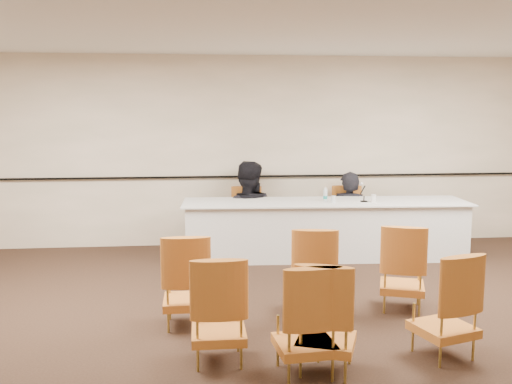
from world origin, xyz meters
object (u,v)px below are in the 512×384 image
aud_chair_back_left (218,308)px  panel_table (325,229)px  aud_chair_back_mid (305,318)px  aud_chair_front_mid (314,270)px  panelist_main (349,225)px  panelist_second (247,222)px  coffee_cup (373,199)px  water_bottle (325,194)px  aud_chair_back_right (444,304)px  panelist_main_chair (349,217)px  aud_chair_front_left (187,280)px  panelist_second_chair (247,218)px  microphone (364,193)px  aud_chair_front_right (403,267)px  aud_chair_extra (327,316)px  drinking_glass (333,199)px

aud_chair_back_left → panel_table: bearing=63.5°
aud_chair_back_mid → aud_chair_front_mid: bearing=69.7°
panelist_main → panelist_second: bearing=19.6°
coffee_cup → aud_chair_back_mid: (-1.65, -3.52, -0.41)m
panelist_second → water_bottle: (1.09, -0.65, 0.52)m
panelist_second → aud_chair_back_right: size_ratio=2.01×
panelist_main_chair → aud_chair_front_left: size_ratio=1.00×
panelist_main → aud_chair_back_mid: 4.53m
panelist_second → coffee_cup: (1.76, -0.83, 0.47)m
panelist_second_chair → aud_chair_back_right: same height
aud_chair_back_left → aud_chair_back_mid: bearing=-24.1°
microphone → aud_chair_front_mid: size_ratio=0.30×
coffee_cup → aud_chair_front_right: size_ratio=0.12×
panel_table → aud_chair_back_mid: 3.83m
aud_chair_front_mid → aud_chair_extra: (-0.16, -1.34, 0.00)m
panelist_second → aud_chair_extra: bearing=105.0°
aud_chair_front_mid → aud_chair_back_left: same height
aud_chair_front_mid → aud_chair_extra: same height
aud_chair_front_mid → drinking_glass: bearing=80.2°
water_bottle → aud_chair_front_left: bearing=-127.9°
microphone → aud_chair_extra: (-1.34, -3.53, -0.50)m
panelist_main_chair → aud_chair_front_right: (-0.17, -2.86, 0.00)m
aud_chair_front_right → aud_chair_extra: same height
coffee_cup → microphone: bearing=158.3°
drinking_glass → aud_chair_front_left: bearing=-130.6°
aud_chair_back_left → panelist_second: bearing=81.7°
drinking_glass → aud_chair_front_right: aud_chair_front_right is taller
drinking_glass → aud_chair_front_left: 3.19m
panel_table → drinking_glass: drinking_glass is taller
microphone → aud_chair_back_right: (-0.26, -3.35, -0.50)m
panelist_main → drinking_glass: bearing=81.3°
panelist_main_chair → aud_chair_back_left: same height
panelist_main_chair → water_bottle: water_bottle is taller
panelist_main → drinking_glass: size_ratio=16.92×
aud_chair_front_left → aud_chair_back_left: 0.91m
aud_chair_extra → water_bottle: bearing=98.2°
panelist_second_chair → panelist_main_chair: bearing=-0.0°
water_bottle → coffee_cup: bearing=-15.7°
aud_chair_front_left → aud_chair_back_left: bearing=-71.9°
panelist_second → aud_chair_back_left: 4.09m
microphone → panelist_main: bearing=91.7°
aud_chair_back_mid → panel_table: bearing=69.0°
panelist_second → aud_chair_front_mid: panelist_second is taller
drinking_glass → aud_chair_front_mid: (-0.73, -2.20, -0.41)m
microphone → coffee_cup: microphone is taller
aud_chair_front_mid → aud_chair_extra: size_ratio=1.00×
aud_chair_front_mid → aud_chair_front_right: same height
drinking_glass → panelist_main_chair: bearing=58.9°
drinking_glass → aud_chair_extra: aud_chair_extra is taller
panel_table → aud_chair_front_left: size_ratio=4.36×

